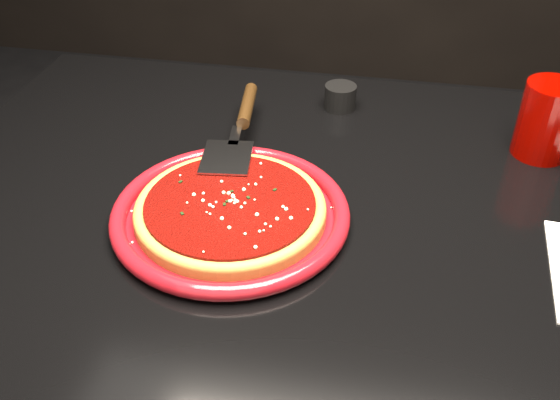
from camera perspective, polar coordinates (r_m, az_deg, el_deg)
The scene contains 10 objects.
table at distance 1.12m, azimuth 4.02°, elevation -16.05°, with size 1.20×0.80×0.75m, color black.
plate at distance 0.82m, azimuth -4.54°, elevation -1.23°, with size 0.31×0.31×0.02m, color maroon.
pizza_crust at distance 0.82m, azimuth -4.55°, elevation -1.03°, with size 0.25×0.25×0.01m, color olive.
pizza_crust_rim at distance 0.81m, azimuth -4.57°, elevation -0.68°, with size 0.25×0.25×0.02m, color olive.
pizza_sauce at distance 0.81m, azimuth -4.58°, elevation -0.43°, with size 0.22×0.22×0.01m, color #600905.
parmesan_dusting at distance 0.80m, azimuth -4.60°, elevation -0.07°, with size 0.21×0.21×0.01m, color beige, non-canonical shape.
basil_flecks at distance 0.81m, azimuth -4.60°, elevation -0.12°, with size 0.20×0.20×0.00m, color black, non-canonical shape.
pizza_server at distance 0.95m, azimuth -3.76°, elevation 6.64°, with size 0.08×0.29×0.02m, color #B4B7BB, non-canonical shape.
cup at distance 1.01m, azimuth 23.21°, elevation 6.73°, with size 0.08×0.08×0.11m, color #790300.
ramekin at distance 1.08m, azimuth 5.53°, elevation 9.37°, with size 0.05×0.05×0.04m, color black.
Camera 1 is at (0.05, -0.68, 1.26)m, focal length 40.00 mm.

